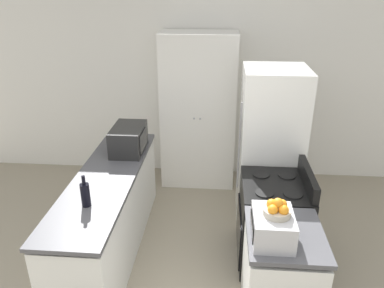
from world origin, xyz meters
TOP-DOWN VIEW (x-y plane):
  - wall_back at (0.00, 3.15)m, footprint 7.00×0.06m
  - counter_left at (-0.83, 1.23)m, footprint 0.60×2.27m
  - counter_right at (0.83, 0.45)m, footprint 0.60×0.71m
  - pantry_cabinet at (-0.00, 2.83)m, footprint 0.99×0.56m
  - stove at (0.85, 1.20)m, footprint 0.66×0.75m
  - refrigerator at (0.87, 1.98)m, footprint 0.71×0.72m
  - microwave at (-0.73, 1.85)m, footprint 0.35×0.53m
  - wine_bottle at (-0.83, 0.70)m, footprint 0.08×0.08m
  - toaster_oven at (0.71, 0.36)m, footprint 0.31×0.38m
  - fruit_bowl at (0.73, 0.36)m, footprint 0.20×0.20m

SIDE VIEW (x-z plane):
  - counter_left at x=-0.83m, z-range -0.01..0.87m
  - counter_right at x=0.83m, z-range -0.01..0.87m
  - stove at x=0.85m, z-range -0.07..0.97m
  - refrigerator at x=0.87m, z-range 0.00..1.84m
  - toaster_oven at x=0.71m, z-range 0.88..1.10m
  - wine_bottle at x=-0.83m, z-range 0.85..1.14m
  - microwave at x=-0.73m, z-range 0.88..1.18m
  - pantry_cabinet at x=0.00m, z-range 0.00..2.09m
  - fruit_bowl at x=0.73m, z-range 1.08..1.22m
  - wall_back at x=0.00m, z-range 0.00..2.60m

